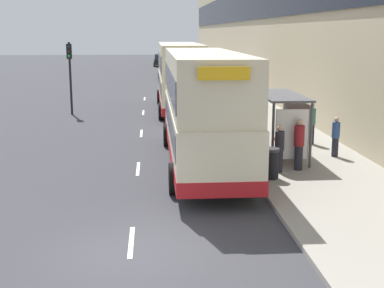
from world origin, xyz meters
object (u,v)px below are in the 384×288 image
object	(u,v)px
car_2	(167,72)
pedestrian_3	(299,144)
car_0	(170,65)
pedestrian_1	(311,123)
car_1	(160,60)
pedestrian_4	(238,124)
double_decker_bus_ahead	(180,76)
litter_bin	(271,163)
pedestrian_at_shelter	(279,148)
pedestrian_2	(336,136)
double_decker_bus_near	(203,107)
bus_shelter	(286,114)
traffic_light_far_kerb	(70,66)

from	to	relation	value
car_2	pedestrian_3	bearing A→B (deg)	-84.89
car_0	pedestrian_1	size ratio (longest dim) A/B	2.38
car_1	pedestrian_4	size ratio (longest dim) A/B	2.49
double_decker_bus_ahead	litter_bin	xyz separation A→B (m)	(2.20, -16.88, -1.62)
double_decker_bus_ahead	pedestrian_at_shelter	world-z (taller)	double_decker_bus_ahead
pedestrian_2	pedestrian_3	distance (m)	2.81
car_1	pedestrian_3	world-z (taller)	pedestrian_3
double_decker_bus_ahead	pedestrian_at_shelter	bearing A→B (deg)	-80.56
double_decker_bus_near	pedestrian_at_shelter	distance (m)	3.26
bus_shelter	pedestrian_1	bearing A→B (deg)	54.35
car_0	pedestrian_3	bearing A→B (deg)	-86.55
car_1	pedestrian_4	world-z (taller)	car_1
bus_shelter	litter_bin	world-z (taller)	bus_shelter
double_decker_bus_ahead	traffic_light_far_kerb	size ratio (longest dim) A/B	2.49
car_0	litter_bin	size ratio (longest dim) A/B	4.16
pedestrian_at_shelter	traffic_light_far_kerb	distance (m)	17.93
car_1	pedestrian_2	size ratio (longest dim) A/B	2.58
pedestrian_at_shelter	litter_bin	size ratio (longest dim) A/B	1.60
double_decker_bus_near	car_2	bearing A→B (deg)	90.32
double_decker_bus_near	traffic_light_far_kerb	world-z (taller)	traffic_light_far_kerb
car_0	pedestrian_at_shelter	distance (m)	49.26
double_decker_bus_near	pedestrian_3	size ratio (longest dim) A/B	6.02
pedestrian_1	car_2	bearing A→B (deg)	98.62
pedestrian_3	pedestrian_1	bearing A→B (deg)	68.16
double_decker_bus_near	litter_bin	distance (m)	3.56
pedestrian_1	traffic_light_far_kerb	xyz separation A→B (m)	(-11.97, 10.43, 1.91)
pedestrian_1	pedestrian_2	world-z (taller)	pedestrian_1
pedestrian_2	pedestrian_4	size ratio (longest dim) A/B	0.96
double_decker_bus_ahead	pedestrian_3	bearing A→B (deg)	-77.74
double_decker_bus_ahead	car_2	distance (m)	23.73
pedestrian_at_shelter	double_decker_bus_ahead	bearing A→B (deg)	99.44
bus_shelter	pedestrian_4	distance (m)	3.36
pedestrian_at_shelter	car_2	bearing A→B (deg)	93.98
traffic_light_far_kerb	car_1	bearing A→B (deg)	82.33
pedestrian_4	traffic_light_far_kerb	distance (m)	13.46
pedestrian_at_shelter	litter_bin	bearing A→B (deg)	-119.75
bus_shelter	pedestrian_2	xyz separation A→B (m)	(2.04, 0.01, -0.92)
double_decker_bus_ahead	pedestrian_at_shelter	size ratio (longest dim) A/B	6.53
double_decker_bus_ahead	pedestrian_2	size ratio (longest dim) A/B	6.87
double_decker_bus_near	pedestrian_3	world-z (taller)	double_decker_bus_near
pedestrian_2	pedestrian_4	xyz separation A→B (m)	(-3.45, 2.91, 0.03)
bus_shelter	pedestrian_at_shelter	bearing A→B (deg)	-109.00
litter_bin	car_0	bearing A→B (deg)	91.96
car_0	pedestrian_1	xyz separation A→B (m)	(4.74, -44.52, 0.18)
bus_shelter	car_2	world-z (taller)	bus_shelter
car_2	double_decker_bus_near	bearing A→B (deg)	-89.68
double_decker_bus_near	car_2	distance (m)	38.19
pedestrian_1	pedestrian_2	xyz separation A→B (m)	(0.24, -2.50, -0.12)
traffic_light_far_kerb	pedestrian_3	bearing A→B (deg)	-55.59
car_1	litter_bin	bearing A→B (deg)	-87.59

